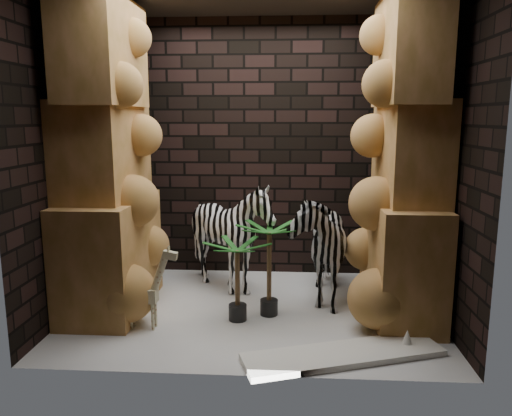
# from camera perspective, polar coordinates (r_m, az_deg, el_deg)

# --- Properties ---
(floor) EXTENTS (3.50, 3.50, 0.00)m
(floor) POSITION_cam_1_polar(r_m,az_deg,el_deg) (4.96, -0.42, -11.75)
(floor) COLOR silver
(floor) RESTS_ON ground
(wall_back) EXTENTS (3.50, 0.00, 3.50)m
(wall_back) POSITION_cam_1_polar(r_m,az_deg,el_deg) (5.85, 0.42, 6.78)
(wall_back) COLOR black
(wall_back) RESTS_ON ground
(wall_front) EXTENTS (3.50, 0.00, 3.50)m
(wall_front) POSITION_cam_1_polar(r_m,az_deg,el_deg) (3.37, -1.95, 4.05)
(wall_front) COLOR black
(wall_front) RESTS_ON ground
(wall_left) EXTENTS (0.00, 3.00, 3.00)m
(wall_left) POSITION_cam_1_polar(r_m,az_deg,el_deg) (5.04, -20.79, 5.51)
(wall_left) COLOR black
(wall_left) RESTS_ON ground
(wall_right) EXTENTS (0.00, 3.00, 3.00)m
(wall_right) POSITION_cam_1_polar(r_m,az_deg,el_deg) (4.82, 20.90, 5.30)
(wall_right) COLOR black
(wall_right) RESTS_ON ground
(rock_pillar_left) EXTENTS (0.68, 1.30, 3.00)m
(rock_pillar_left) POSITION_cam_1_polar(r_m,az_deg,el_deg) (4.91, -17.05, 5.61)
(rock_pillar_left) COLOR tan
(rock_pillar_left) RESTS_ON floor
(rock_pillar_right) EXTENTS (0.58, 1.25, 3.00)m
(rock_pillar_right) POSITION_cam_1_polar(r_m,az_deg,el_deg) (4.73, 17.07, 5.44)
(rock_pillar_right) COLOR tan
(rock_pillar_right) RESTS_ON floor
(zebra_right) EXTENTS (0.64, 1.16, 1.36)m
(zebra_right) POSITION_cam_1_polar(r_m,az_deg,el_deg) (5.15, 7.07, -3.07)
(zebra_right) COLOR white
(zebra_right) RESTS_ON floor
(zebra_left) EXTENTS (1.00, 1.23, 1.11)m
(zebra_left) POSITION_cam_1_polar(r_m,az_deg,el_deg) (5.33, -2.88, -3.89)
(zebra_left) COLOR white
(zebra_left) RESTS_ON floor
(giraffe_toy) EXTENTS (0.41, 0.15, 0.79)m
(giraffe_toy) POSITION_cam_1_polar(r_m,az_deg,el_deg) (4.56, -13.06, -8.80)
(giraffe_toy) COLOR beige
(giraffe_toy) RESTS_ON floor
(palm_front) EXTENTS (0.36, 0.36, 0.91)m
(palm_front) POSITION_cam_1_polar(r_m,az_deg,el_deg) (4.71, 1.53, -7.09)
(palm_front) COLOR #125A13
(palm_front) RESTS_ON floor
(palm_back) EXTENTS (0.36, 0.36, 0.77)m
(palm_back) POSITION_cam_1_polar(r_m,az_deg,el_deg) (4.62, -2.16, -8.38)
(palm_back) COLOR #125A13
(palm_back) RESTS_ON floor
(surfboard) EXTENTS (1.65, 0.89, 0.05)m
(surfboard) POSITION_cam_1_polar(r_m,az_deg,el_deg) (4.13, 10.07, -16.36)
(surfboard) COLOR white
(surfboard) RESTS_ON floor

